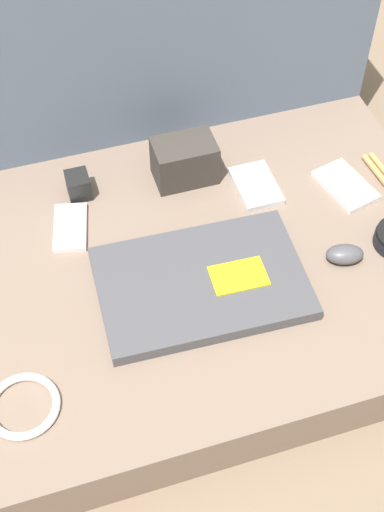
% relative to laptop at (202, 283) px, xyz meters
% --- Properties ---
extents(ground_plane, '(8.00, 8.00, 0.00)m').
position_rel_laptop_xyz_m(ground_plane, '(-0.00, 0.05, -0.11)').
color(ground_plane, '#7A6651').
extents(couch_seat, '(0.92, 0.63, 0.10)m').
position_rel_laptop_xyz_m(couch_seat, '(-0.00, 0.05, -0.06)').
color(couch_seat, '#7A6656').
rests_on(couch_seat, ground_plane).
extents(couch_backrest, '(0.92, 0.20, 0.49)m').
position_rel_laptop_xyz_m(couch_backrest, '(-0.00, 0.47, 0.13)').
color(couch_backrest, slate).
rests_on(couch_backrest, ground_plane).
extents(laptop, '(0.34, 0.23, 0.03)m').
position_rel_laptop_xyz_m(laptop, '(0.00, 0.00, 0.00)').
color(laptop, '#47474C').
rests_on(laptop, couch_seat).
extents(computer_mouse, '(0.07, 0.05, 0.03)m').
position_rel_laptop_xyz_m(computer_mouse, '(0.24, -0.02, 0.00)').
color(computer_mouse, '#4C4C51').
rests_on(computer_mouse, couch_seat).
extents(phone_silver, '(0.07, 0.11, 0.01)m').
position_rel_laptop_xyz_m(phone_silver, '(0.16, 0.18, -0.01)').
color(phone_silver, silver).
rests_on(phone_silver, couch_seat).
extents(phone_black, '(0.08, 0.11, 0.01)m').
position_rel_laptop_xyz_m(phone_black, '(-0.18, 0.19, -0.01)').
color(phone_black, silver).
rests_on(phone_black, couch_seat).
extents(phone_small, '(0.10, 0.13, 0.01)m').
position_rel_laptop_xyz_m(phone_small, '(0.32, 0.14, -0.01)').
color(phone_small, silver).
rests_on(phone_small, couch_seat).
extents(camera_pouch, '(0.11, 0.07, 0.08)m').
position_rel_laptop_xyz_m(camera_pouch, '(0.05, 0.25, 0.03)').
color(camera_pouch, '#38332D').
rests_on(camera_pouch, couch_seat).
extents(charger_brick, '(0.04, 0.05, 0.05)m').
position_rel_laptop_xyz_m(charger_brick, '(-0.15, 0.26, 0.01)').
color(charger_brick, black).
rests_on(charger_brick, couch_seat).
extents(cable_coil, '(0.11, 0.11, 0.01)m').
position_rel_laptop_xyz_m(cable_coil, '(-0.31, -0.13, -0.01)').
color(cable_coil, white).
rests_on(cable_coil, couch_seat).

